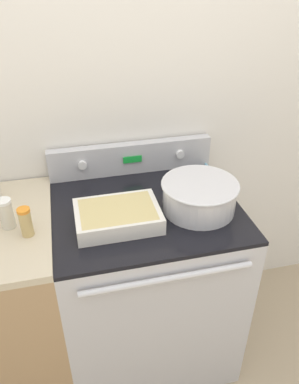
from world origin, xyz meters
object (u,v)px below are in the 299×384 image
object	(u,v)px
casserole_dish	(118,215)
spice_jar_orange_cap	(26,222)
ladle	(220,177)
mixing_bowl	(199,194)
spice_jar_white_cap	(6,213)

from	to	relation	value
casserole_dish	spice_jar_orange_cap	distance (m)	0.35
ladle	spice_jar_orange_cap	xyz separation A→B (m)	(-0.86, -0.20, 0.04)
mixing_bowl	casserole_dish	xyz separation A→B (m)	(-0.35, -0.02, -0.03)
mixing_bowl	spice_jar_white_cap	size ratio (longest dim) A/B	2.60
casserole_dish	ladle	bearing A→B (deg)	20.71
casserole_dish	ladle	size ratio (longest dim) A/B	1.29
ladle	spice_jar_orange_cap	size ratio (longest dim) A/B	2.18
casserole_dish	ladle	world-z (taller)	same
casserole_dish	spice_jar_white_cap	bearing A→B (deg)	171.42
casserole_dish	spice_jar_white_cap	xyz separation A→B (m)	(-0.42, 0.06, 0.04)
casserole_dish	mixing_bowl	bearing A→B (deg)	3.11
ladle	spice_jar_orange_cap	world-z (taller)	spice_jar_orange_cap
ladle	spice_jar_white_cap	distance (m)	0.95
ladle	spice_jar_white_cap	size ratio (longest dim) A/B	2.09
spice_jar_white_cap	mixing_bowl	bearing A→B (deg)	-3.32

